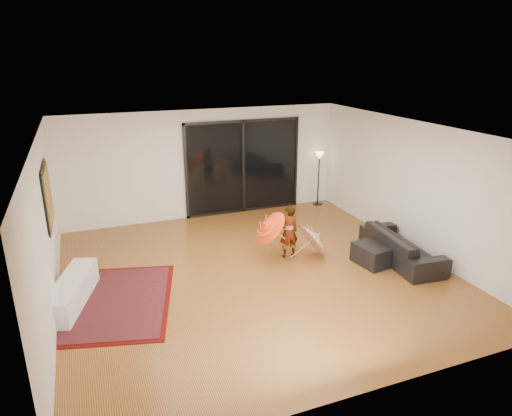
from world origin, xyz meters
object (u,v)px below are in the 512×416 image
ottoman (375,254)px  child (289,232)px  media_console (72,292)px  sofa (402,246)px

ottoman → child: (-1.48, 0.90, 0.35)m
media_console → sofa: (6.20, -0.58, 0.07)m
media_console → child: size_ratio=1.50×
media_console → ottoman: (5.62, -0.52, -0.03)m
media_console → child: bearing=23.3°
media_console → ottoman: media_console is taller
child → ottoman: bearing=149.6°
sofa → child: child is taller
media_console → ottoman: 5.65m
media_console → ottoman: size_ratio=2.34×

